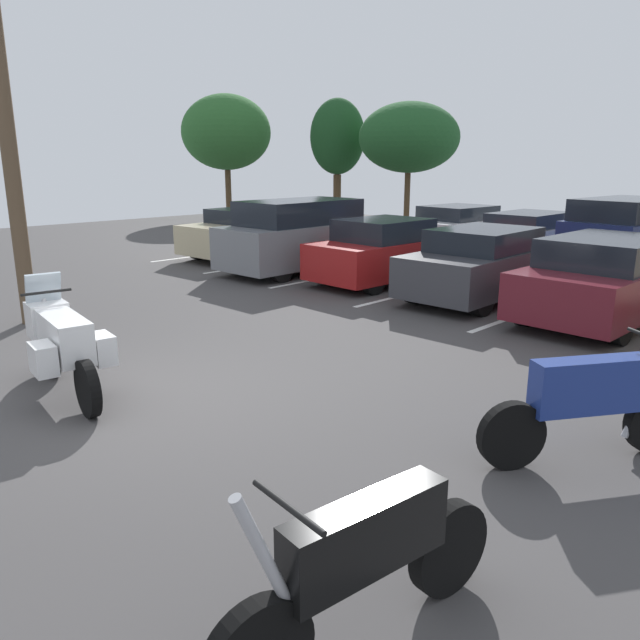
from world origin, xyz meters
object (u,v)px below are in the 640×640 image
at_px(car_far_white, 530,236).
at_px(car_far_silver, 462,227).
at_px(car_red, 388,251).
at_px(motorcycle_third, 364,564).
at_px(car_maroon, 610,279).
at_px(motorcycle_touring, 62,341).
at_px(car_grey, 304,235).
at_px(car_far_navy, 629,234).
at_px(car_champagne, 255,233).
at_px(motorcycle_second, 590,402).
at_px(utility_pole, 1,82).
at_px(car_charcoal, 486,264).

bearing_deg(car_far_white, car_far_silver, 169.64).
distance_m(car_red, car_far_white, 5.68).
relative_size(motorcycle_third, car_red, 0.51).
bearing_deg(car_maroon, motorcycle_touring, -111.20).
distance_m(car_far_silver, car_far_white, 2.70).
relative_size(car_grey, car_far_navy, 1.09).
distance_m(car_champagne, car_far_white, 8.22).
distance_m(motorcycle_second, car_red, 9.26).
relative_size(motorcycle_touring, car_maroon, 0.50).
distance_m(car_champagne, utility_pole, 9.22).
distance_m(car_champagne, car_charcoal, 8.00).
height_order(car_far_silver, utility_pole, utility_pole).
height_order(car_red, car_charcoal, car_red).
height_order(car_maroon, car_far_silver, car_maroon).
relative_size(car_far_white, utility_pole, 0.61).
bearing_deg(motorcycle_third, car_champagne, 143.39).
distance_m(car_charcoal, car_far_navy, 5.96).
bearing_deg(motorcycle_third, car_grey, 138.12).
distance_m(motorcycle_touring, car_red, 8.85).
bearing_deg(car_grey, car_champagne, 168.30).
distance_m(motorcycle_touring, car_far_navy, 14.70).
relative_size(car_champagne, car_maroon, 1.01).
xyz_separation_m(motorcycle_third, car_champagne, (-12.63, 9.38, 0.17)).
relative_size(car_far_silver, car_far_white, 0.89).
bearing_deg(car_far_navy, car_maroon, -73.65).
bearing_deg(motorcycle_second, car_far_white, 119.25).
height_order(car_champagne, car_far_silver, car_champagne).
height_order(motorcycle_touring, car_grey, car_grey).
xyz_separation_m(motorcycle_third, car_grey, (-9.82, 8.80, 0.37)).
bearing_deg(motorcycle_touring, car_far_white, 94.00).
xyz_separation_m(motorcycle_touring, car_champagne, (-7.20, 8.89, 0.04)).
height_order(motorcycle_touring, utility_pole, utility_pole).
xyz_separation_m(car_grey, car_red, (2.58, 0.35, -0.20)).
distance_m(car_charcoal, car_far_white, 5.86).
xyz_separation_m(car_grey, car_maroon, (7.76, 0.39, -0.17)).
xyz_separation_m(motorcycle_third, car_red, (-7.24, 9.16, 0.17)).
xyz_separation_m(car_red, car_charcoal, (2.61, 0.05, 0.01)).
distance_m(car_red, utility_pole, 8.66).
xyz_separation_m(car_red, car_maroon, (5.18, 0.04, 0.03)).
distance_m(car_champagne, car_far_silver, 6.87).
relative_size(car_champagne, car_grey, 0.96).
height_order(car_red, car_far_navy, car_far_navy).
distance_m(car_maroon, utility_pole, 11.12).
relative_size(motorcycle_second, car_far_white, 0.40).
relative_size(car_far_silver, utility_pole, 0.54).
height_order(motorcycle_third, utility_pole, utility_pole).
relative_size(car_red, car_far_white, 0.88).
distance_m(car_charcoal, utility_pole, 9.66).
relative_size(motorcycle_third, car_far_navy, 0.48).
distance_m(car_champagne, car_far_navy, 10.53).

